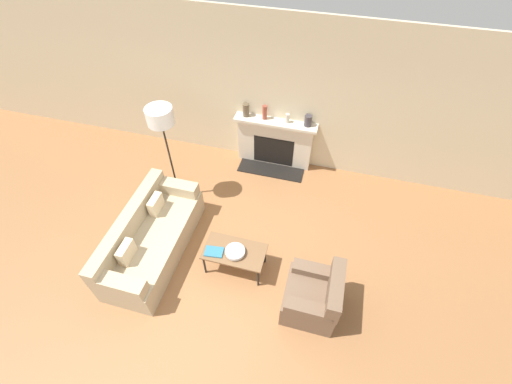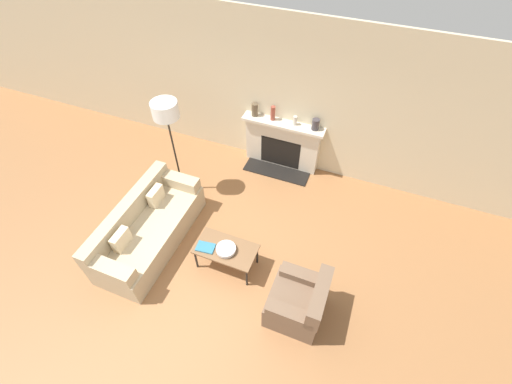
# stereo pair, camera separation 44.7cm
# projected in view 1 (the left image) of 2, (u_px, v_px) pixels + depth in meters

# --- Properties ---
(ground_plane) EXTENTS (18.00, 18.00, 0.00)m
(ground_plane) POSITION_uv_depth(u_px,v_px,m) (217.00, 284.00, 5.20)
(ground_plane) COLOR #99663D
(wall_back) EXTENTS (18.00, 0.06, 2.90)m
(wall_back) POSITION_uv_depth(u_px,v_px,m) (267.00, 94.00, 6.13)
(wall_back) COLOR beige
(wall_back) RESTS_ON ground_plane
(fireplace) EXTENTS (1.56, 0.59, 1.02)m
(fireplace) POSITION_uv_depth(u_px,v_px,m) (275.00, 143.00, 6.70)
(fireplace) COLOR beige
(fireplace) RESTS_ON ground_plane
(couch) EXTENTS (0.87, 2.08, 0.80)m
(couch) POSITION_uv_depth(u_px,v_px,m) (151.00, 239.00, 5.39)
(couch) COLOR tan
(couch) RESTS_ON ground_plane
(armchair_near) EXTENTS (0.73, 0.76, 0.84)m
(armchair_near) POSITION_uv_depth(u_px,v_px,m) (314.00, 296.00, 4.73)
(armchair_near) COLOR brown
(armchair_near) RESTS_ON ground_plane
(coffee_table) EXTENTS (0.92, 0.50, 0.45)m
(coffee_table) POSITION_uv_depth(u_px,v_px,m) (235.00, 252.00, 5.10)
(coffee_table) COLOR brown
(coffee_table) RESTS_ON ground_plane
(bowl) EXTENTS (0.30, 0.30, 0.07)m
(bowl) POSITION_uv_depth(u_px,v_px,m) (235.00, 252.00, 5.01)
(bowl) COLOR silver
(bowl) RESTS_ON coffee_table
(book) EXTENTS (0.29, 0.21, 0.02)m
(book) POSITION_uv_depth(u_px,v_px,m) (214.00, 252.00, 5.05)
(book) COLOR teal
(book) RESTS_ON coffee_table
(floor_lamp) EXTENTS (0.42, 0.42, 1.89)m
(floor_lamp) POSITION_uv_depth(u_px,v_px,m) (162.00, 124.00, 5.26)
(floor_lamp) COLOR black
(floor_lamp) RESTS_ON ground_plane
(mantel_vase_left) EXTENTS (0.12, 0.12, 0.25)m
(mantel_vase_left) POSITION_uv_depth(u_px,v_px,m) (246.00, 110.00, 6.34)
(mantel_vase_left) COLOR brown
(mantel_vase_left) RESTS_ON fireplace
(mantel_vase_center_left) EXTENTS (0.09, 0.09, 0.28)m
(mantel_vase_center_left) POSITION_uv_depth(u_px,v_px,m) (265.00, 112.00, 6.26)
(mantel_vase_center_left) COLOR brown
(mantel_vase_center_left) RESTS_ON fireplace
(mantel_vase_center_right) EXTENTS (0.07, 0.07, 0.18)m
(mantel_vase_center_right) POSITION_uv_depth(u_px,v_px,m) (287.00, 118.00, 6.23)
(mantel_vase_center_right) COLOR beige
(mantel_vase_center_right) RESTS_ON fireplace
(mantel_vase_right) EXTENTS (0.13, 0.13, 0.21)m
(mantel_vase_right) POSITION_uv_depth(u_px,v_px,m) (308.00, 121.00, 6.15)
(mantel_vase_right) COLOR #3D383D
(mantel_vase_right) RESTS_ON fireplace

